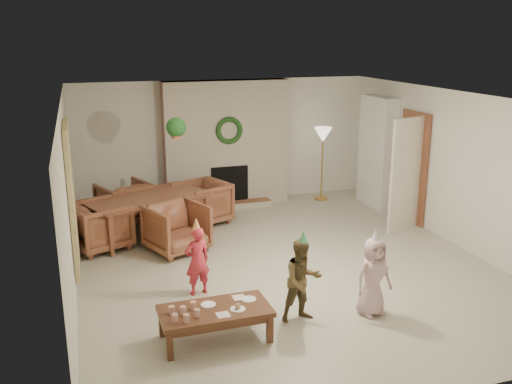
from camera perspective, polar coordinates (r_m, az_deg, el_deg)
name	(u,v)px	position (r m, az deg, el deg)	size (l,w,h in m)	color
floor	(283,263)	(8.61, 2.73, -7.27)	(7.00, 7.00, 0.00)	#B7B29E
ceiling	(285,98)	(7.97, 2.97, 9.51)	(7.00, 7.00, 0.00)	white
wall_back	(224,142)	(11.46, -3.28, 5.12)	(7.00, 7.00, 0.00)	silver
wall_front	(421,281)	(5.25, 16.42, -8.72)	(7.00, 7.00, 0.00)	silver
wall_left	(68,202)	(7.71, -18.54, -1.00)	(7.00, 7.00, 0.00)	silver
wall_right	(458,170)	(9.64, 19.82, 2.15)	(7.00, 7.00, 0.00)	silver
fireplace_mass	(226,144)	(11.27, -3.02, 4.94)	(2.50, 0.40, 2.50)	#57171A
fireplace_hearth	(232,205)	(11.23, -2.48, -1.35)	(1.60, 0.30, 0.12)	brown
fireplace_firebox	(229,184)	(11.28, -2.73, 0.78)	(0.75, 0.12, 0.75)	black
fireplace_wreath	(229,131)	(11.00, -2.74, 6.26)	(0.54, 0.54, 0.10)	#173E17
floor_lamp_base	(321,198)	(11.93, 6.62, -0.64)	(0.28, 0.28, 0.03)	gold
floor_lamp_post	(322,166)	(11.75, 6.72, 2.61)	(0.03, 0.03, 1.37)	gold
floor_lamp_shade	(323,135)	(11.62, 6.83, 5.78)	(0.37, 0.37, 0.30)	beige
bookshelf_carcass	(377,152)	(11.45, 12.22, 4.01)	(0.30, 1.00, 2.20)	white
bookshelf_shelf_a	(374,183)	(11.59, 11.95, 0.86)	(0.30, 0.92, 0.03)	white
bookshelf_shelf_b	(376,164)	(11.49, 12.06, 2.79)	(0.30, 0.92, 0.03)	white
bookshelf_shelf_c	(377,145)	(11.41, 12.17, 4.74)	(0.30, 0.92, 0.03)	white
bookshelf_shelf_d	(378,124)	(11.34, 12.29, 6.72)	(0.30, 0.92, 0.03)	white
books_row_lower	(378,179)	(11.42, 12.26, 1.34)	(0.20, 0.40, 0.24)	maroon
books_row_mid	(374,157)	(11.50, 11.89, 3.51)	(0.20, 0.44, 0.24)	#255589
books_row_upper	(379,139)	(11.29, 12.37, 5.29)	(0.20, 0.36, 0.22)	#B67727
door_frame	(413,167)	(10.62, 15.67, 2.42)	(0.05, 0.86, 2.04)	brown
door_leaf	(406,175)	(10.11, 15.02, 1.69)	(0.05, 0.80, 2.00)	beige
curtain_panel	(72,198)	(7.90, -18.24, -0.57)	(0.06, 1.20, 2.00)	beige
dining_table	(149,217)	(9.75, -10.83, -2.50)	(2.02, 1.13, 0.71)	brown
dining_chair_near	(177,228)	(9.01, -8.05, -3.65)	(0.84, 0.86, 0.78)	brown
dining_chair_far	(125,203)	(10.49, -13.22, -1.11)	(0.84, 0.86, 0.78)	brown
dining_chair_left	(100,226)	(9.37, -15.56, -3.33)	(0.84, 0.86, 0.78)	brown
dining_chair_right	(202,203)	(10.29, -5.47, -1.09)	(0.84, 0.86, 0.78)	brown
hanging_plant_cord	(175,113)	(9.12, -8.19, 7.95)	(0.01, 0.01, 0.70)	tan
hanging_plant_pot	(176,135)	(9.17, -8.10, 5.79)	(0.16, 0.16, 0.12)	#AE5938
hanging_plant_foliage	(176,127)	(9.15, -8.13, 6.53)	(0.32, 0.32, 0.32)	#18491A
coffee_table_top	(215,311)	(6.48, -4.19, -11.97)	(1.25, 0.63, 0.06)	#55301C
coffee_table_apron	(215,316)	(6.51, -4.18, -12.49)	(1.15, 0.53, 0.08)	#55301C
coffee_leg_fl	(170,346)	(6.26, -8.76, -15.23)	(0.07, 0.07, 0.33)	#55301C
coffee_leg_fr	(270,329)	(6.51, 1.41, -13.74)	(0.07, 0.07, 0.33)	#55301C
coffee_leg_bl	(162,324)	(6.70, -9.55, -13.06)	(0.07, 0.07, 0.33)	#55301C
coffee_leg_br	(255,309)	(6.93, -0.06, -11.77)	(0.07, 0.07, 0.33)	#55301C
cup_a	(175,318)	(6.24, -8.24, -12.54)	(0.07, 0.07, 0.09)	silver
cup_b	(172,310)	(6.40, -8.57, -11.75)	(0.07, 0.07, 0.09)	silver
cup_c	(186,318)	(6.21, -7.09, -12.61)	(0.07, 0.07, 0.09)	silver
cup_d	(183,310)	(6.38, -7.45, -11.82)	(0.07, 0.07, 0.09)	silver
cup_e	(197,313)	(6.30, -6.01, -12.13)	(0.07, 0.07, 0.09)	silver
cup_f	(193,305)	(6.47, -6.40, -11.37)	(0.07, 0.07, 0.09)	silver
plate_a	(208,304)	(6.56, -4.87, -11.32)	(0.17, 0.17, 0.01)	white
plate_b	(238,309)	(6.44, -1.86, -11.79)	(0.17, 0.17, 0.01)	white
plate_c	(249,299)	(6.65, -0.74, -10.83)	(0.17, 0.17, 0.01)	white
food_scoop	(238,306)	(6.42, -1.86, -11.50)	(0.07, 0.07, 0.07)	tan
napkin_left	(223,315)	(6.33, -3.36, -12.35)	(0.14, 0.14, 0.01)	beige
napkin_right	(239,297)	(6.69, -1.74, -10.67)	(0.14, 0.14, 0.01)	beige
child_red	(197,261)	(7.51, -5.99, -6.98)	(0.34, 0.23, 0.95)	red
party_hat_red	(196,224)	(7.33, -6.10, -3.28)	(0.13, 0.13, 0.18)	gold
child_plaid	(302,281)	(6.82, 4.74, -8.97)	(0.50, 0.39, 1.04)	brown
party_hat_plaid	(303,237)	(6.61, 4.85, -4.59)	(0.12, 0.12, 0.17)	#4CB26F
child_pink	(373,277)	(7.10, 11.85, -8.42)	(0.49, 0.32, 0.99)	#CFA5AD
party_hat_pink	(376,236)	(6.90, 12.10, -4.35)	(0.13, 0.13, 0.18)	silver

